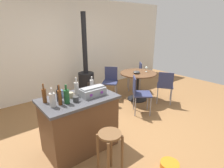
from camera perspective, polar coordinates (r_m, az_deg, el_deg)
ground_plane at (r=3.87m, az=2.55°, el=-12.27°), size 8.80×8.80×0.00m
back_wall at (r=5.40m, az=-14.72°, el=11.21°), size 8.00×0.10×2.70m
kitchen_island at (r=3.02m, az=-10.28°, el=-12.16°), size 1.16×0.72×0.90m
wooden_stool at (r=2.47m, az=-0.69°, el=-19.19°), size 0.30×0.30×0.67m
dining_table at (r=4.85m, az=8.25°, el=1.55°), size 0.96×0.96×0.76m
folding_chair_near at (r=4.78m, az=16.62°, el=-0.22°), size 0.56×0.56×0.86m
folding_chair_far at (r=5.64m, az=7.78°, el=3.22°), size 0.56×0.56×0.86m
folding_chair_left at (r=5.00m, az=-0.50°, el=1.29°), size 0.57×0.57×0.85m
folding_chair_right at (r=4.11m, az=8.69°, el=-2.56°), size 0.56×0.56×0.87m
wood_stove at (r=5.12m, az=-8.25°, el=2.06°), size 0.44×0.45×2.29m
toolbox at (r=2.84m, az=-6.12°, el=-2.36°), size 0.39×0.21×0.14m
bottle_0 at (r=2.73m, az=-16.59°, el=-3.39°), size 0.07×0.07×0.24m
bottle_1 at (r=2.61m, az=-14.28°, el=-3.83°), size 0.08×0.08×0.28m
bottle_2 at (r=2.57m, az=-18.49°, el=-4.74°), size 0.08×0.08×0.27m
bottle_3 at (r=2.91m, az=-11.29°, el=-1.27°), size 0.07×0.07×0.28m
bottle_4 at (r=2.59m, az=-16.34°, el=-4.06°), size 0.06×0.06×0.29m
bottle_5 at (r=2.74m, az=-20.81°, el=-3.41°), size 0.06×0.06×0.28m
bottle_6 at (r=3.15m, az=-6.44°, el=0.02°), size 0.07×0.07×0.22m
cup_0 at (r=2.82m, az=-12.94°, el=-3.45°), size 0.11×0.08×0.09m
cup_1 at (r=2.66m, az=-11.43°, el=-4.76°), size 0.12×0.08×0.08m
cup_2 at (r=2.90m, az=-16.17°, el=-2.90°), size 0.12×0.09×0.11m
wine_glass at (r=4.91m, az=10.92°, el=5.08°), size 0.07×0.07×0.14m
serving_bowl at (r=4.70m, az=7.83°, el=3.75°), size 0.18×0.18×0.07m
plastic_bucket at (r=2.84m, az=17.80°, el=-24.18°), size 0.26×0.26×0.18m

